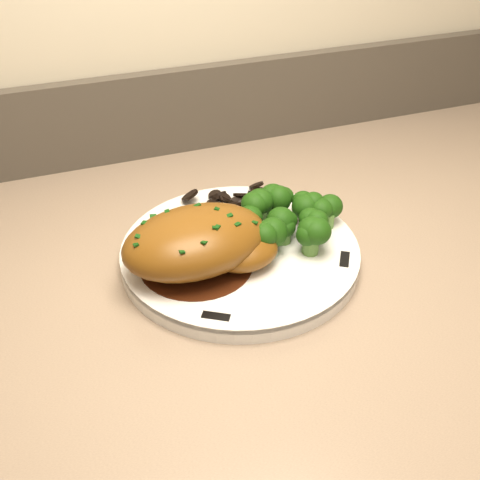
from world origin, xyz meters
name	(u,v)px	position (x,y,z in m)	size (l,w,h in m)	color
plate	(240,254)	(-0.16, 1.71, 0.83)	(0.26, 0.26, 0.02)	white
rim_accent_0	(258,194)	(-0.10, 1.80, 0.83)	(0.03, 0.01, 0.00)	black
rim_accent_1	(141,235)	(-0.25, 1.77, 0.83)	(0.03, 0.01, 0.00)	black
rim_accent_2	(216,316)	(-0.22, 1.61, 0.83)	(0.03, 0.01, 0.00)	black
rim_accent_3	(345,260)	(-0.06, 1.65, 0.83)	(0.03, 0.01, 0.00)	black
gravy_pool	(196,264)	(-0.21, 1.69, 0.83)	(0.12, 0.12, 0.00)	#3A170A
chicken_breast	(201,242)	(-0.21, 1.69, 0.86)	(0.17, 0.12, 0.06)	brown
mushroom_pile	(233,206)	(-0.14, 1.78, 0.84)	(0.09, 0.06, 0.02)	black
broccoli_florets	(289,218)	(-0.10, 1.71, 0.86)	(0.12, 0.10, 0.04)	#5B8F3C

